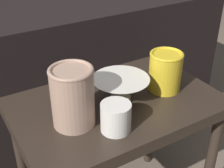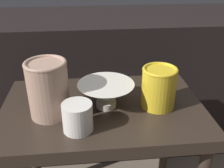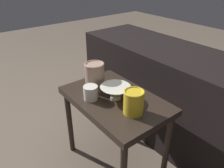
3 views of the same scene
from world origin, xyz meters
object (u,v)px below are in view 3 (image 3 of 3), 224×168
object	(u,v)px
bowl	(115,91)
cup	(91,93)
vase_colorful_right	(134,102)
vase_textured_left	(95,76)

from	to	relation	value
bowl	cup	bearing A→B (deg)	-127.62
bowl	vase_colorful_right	bearing A→B (deg)	-4.00
vase_textured_left	vase_colorful_right	distance (m)	0.33
bowl	vase_colorful_right	xyz separation A→B (m)	(0.16, -0.01, 0.02)
vase_textured_left	vase_colorful_right	bearing A→B (deg)	2.49
bowl	vase_colorful_right	world-z (taller)	vase_colorful_right
bowl	cup	world-z (taller)	cup
vase_colorful_right	cup	world-z (taller)	vase_colorful_right
vase_textured_left	cup	xyz separation A→B (m)	(0.08, -0.09, -0.05)
bowl	vase_textured_left	bearing A→B (deg)	-171.31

